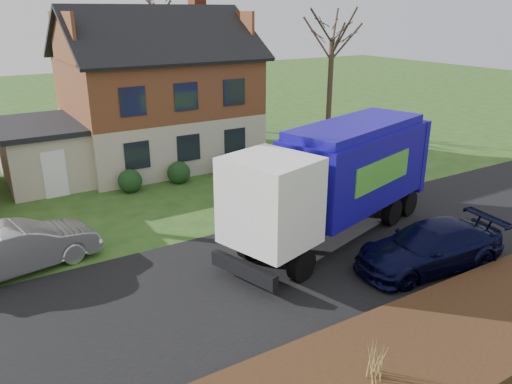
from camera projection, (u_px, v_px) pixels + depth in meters
ground at (267, 274)px, 15.76m from camera, size 120.00×120.00×0.00m
road at (267, 273)px, 15.76m from camera, size 80.00×7.00×0.02m
mulch_verge at (391, 365)px, 11.47m from camera, size 80.00×3.50×0.30m
main_house at (149, 87)px, 26.25m from camera, size 12.95×8.95×9.26m
garbage_truck at (339, 175)px, 17.70m from camera, size 9.84×5.09×4.07m
silver_sedan at (21, 247)px, 15.79m from camera, size 4.96×2.47×1.56m
navy_wagon at (430, 247)px, 15.92m from camera, size 5.29×2.70×1.47m
tree_front_east at (333, 17)px, 26.79m from camera, size 3.31×3.31×9.21m
tree_back at (162, 0)px, 32.68m from camera, size 3.22×3.22×10.19m
grass_clump_mid at (379, 361)px, 10.67m from camera, size 0.34×0.28×0.96m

